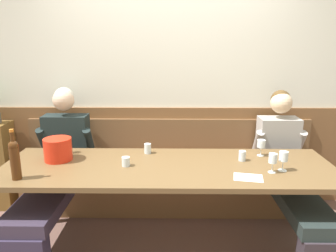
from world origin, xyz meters
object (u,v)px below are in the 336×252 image
(wine_glass_mid_right, at_px, (273,159))
(wine_glass_center_front, at_px, (68,143))
(person_right_seat, at_px, (288,166))
(ice_bucket, at_px, (58,149))
(water_tumbler_right, at_px, (126,162))
(wine_glass_center_rear, at_px, (283,157))
(water_tumbler_left, at_px, (148,149))
(wall_bench, at_px, (169,183))
(dining_table, at_px, (168,173))
(water_tumbler_center, at_px, (242,156))
(wine_bottle_clear_water, at_px, (15,158))
(wine_glass_by_bottle, at_px, (261,144))
(person_left_seat, at_px, (56,166))

(wine_glass_mid_right, xyz_separation_m, wine_glass_center_front, (-1.70, 0.43, -0.01))
(person_right_seat, distance_m, ice_bucket, 2.06)
(wine_glass_mid_right, xyz_separation_m, water_tumbler_right, (-1.14, 0.12, -0.07))
(ice_bucket, height_order, wine_glass_center_rear, ice_bucket)
(wine_glass_mid_right, xyz_separation_m, water_tumbler_left, (-0.99, 0.43, -0.06))
(wall_bench, bearing_deg, ice_bucket, -147.72)
(dining_table, relative_size, ice_bucket, 11.64)
(water_tumbler_center, relative_size, water_tumbler_right, 1.13)
(dining_table, xyz_separation_m, wine_glass_center_front, (-0.90, 0.29, 0.17))
(water_tumbler_right, bearing_deg, water_tumbler_center, 7.98)
(water_tumbler_right, bearing_deg, ice_bucket, 167.57)
(wine_glass_mid_right, height_order, wine_glass_center_rear, wine_glass_center_rear)
(dining_table, height_order, wine_glass_mid_right, wine_glass_mid_right)
(ice_bucket, bearing_deg, water_tumbler_right, -12.43)
(person_right_seat, height_order, water_tumbler_left, person_right_seat)
(wine_bottle_clear_water, height_order, wine_glass_mid_right, wine_bottle_clear_water)
(wall_bench, relative_size, water_tumbler_left, 33.48)
(wine_glass_center_rear, bearing_deg, water_tumbler_center, 141.10)
(dining_table, bearing_deg, wine_glass_mid_right, -9.75)
(wall_bench, distance_m, person_right_seat, 1.21)
(wine_glass_by_bottle, distance_m, wine_glass_center_rear, 0.35)
(water_tumbler_center, bearing_deg, wine_glass_by_bottle, 33.91)
(dining_table, bearing_deg, wall_bench, 90.00)
(water_tumbler_left, distance_m, water_tumbler_right, 0.35)
(wine_glass_center_front, xyz_separation_m, water_tumbler_center, (1.53, -0.18, -0.06))
(wine_glass_mid_right, distance_m, wine_glass_center_rear, 0.10)
(wall_bench, xyz_separation_m, wine_glass_mid_right, (0.80, -0.84, 0.59))
(wall_bench, bearing_deg, person_left_seat, -159.88)
(dining_table, height_order, wine_glass_center_front, wine_glass_center_front)
(water_tumbler_center, xyz_separation_m, water_tumbler_right, (-0.96, -0.14, -0.00))
(ice_bucket, distance_m, wine_glass_center_rear, 1.84)
(wine_bottle_clear_water, xyz_separation_m, water_tumbler_right, (0.76, 0.27, -0.12))
(wall_bench, distance_m, wine_glass_center_rear, 1.34)
(wall_bench, distance_m, wine_bottle_clear_water, 1.61)
(water_tumbler_center, height_order, water_tumbler_right, water_tumbler_center)
(wine_glass_center_rear, relative_size, water_tumbler_left, 1.75)
(person_left_seat, xyz_separation_m, wine_glass_mid_right, (1.84, -0.46, 0.25))
(water_tumbler_center, bearing_deg, wall_bench, 137.07)
(wine_glass_center_front, bearing_deg, person_right_seat, 1.32)
(dining_table, distance_m, person_right_seat, 1.15)
(wall_bench, xyz_separation_m, wine_glass_center_rear, (0.89, -0.80, 0.59))
(wine_bottle_clear_water, bearing_deg, water_tumbler_left, 32.38)
(ice_bucket, bearing_deg, wine_bottle_clear_water, -113.27)
(person_right_seat, bearing_deg, wine_glass_mid_right, -122.27)
(ice_bucket, bearing_deg, water_tumbler_left, 13.78)
(wine_glass_center_rear, xyz_separation_m, water_tumbler_left, (-1.08, 0.39, -0.06))
(person_left_seat, height_order, person_right_seat, person_left_seat)
(wine_glass_by_bottle, height_order, water_tumbler_right, wine_glass_by_bottle)
(wall_bench, distance_m, dining_table, 0.81)
(ice_bucket, relative_size, wine_glass_mid_right, 1.52)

